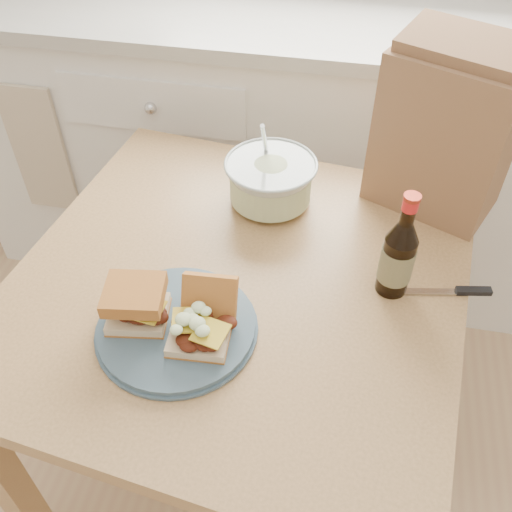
% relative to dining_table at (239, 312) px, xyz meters
% --- Properties ---
extents(cabinet_run, '(2.50, 0.64, 0.94)m').
position_rel_dining_table_xyz_m(cabinet_run, '(0.11, 0.91, -0.16)').
color(cabinet_run, white).
rests_on(cabinet_run, ground).
extents(dining_table, '(0.99, 0.99, 0.74)m').
position_rel_dining_table_xyz_m(dining_table, '(0.00, 0.00, 0.00)').
color(dining_table, tan).
rests_on(dining_table, ground).
extents(plate, '(0.29, 0.29, 0.02)m').
position_rel_dining_table_xyz_m(plate, '(-0.08, -0.15, 0.12)').
color(plate, '#455E70').
rests_on(plate, dining_table).
extents(sandwich_left, '(0.12, 0.11, 0.08)m').
position_rel_dining_table_xyz_m(sandwich_left, '(-0.15, -0.15, 0.17)').
color(sandwich_left, beige).
rests_on(sandwich_left, plate).
extents(sandwich_right, '(0.11, 0.15, 0.09)m').
position_rel_dining_table_xyz_m(sandwich_right, '(-0.03, -0.16, 0.16)').
color(sandwich_right, beige).
rests_on(sandwich_right, plate).
extents(coleslaw_bowl, '(0.21, 0.21, 0.21)m').
position_rel_dining_table_xyz_m(coleslaw_bowl, '(0.02, 0.25, 0.16)').
color(coleslaw_bowl, '#B3C1BC').
rests_on(coleslaw_bowl, dining_table).
extents(beer_bottle, '(0.06, 0.06, 0.23)m').
position_rel_dining_table_xyz_m(beer_bottle, '(0.30, 0.03, 0.20)').
color(beer_bottle, black).
rests_on(beer_bottle, dining_table).
extents(knife, '(0.17, 0.05, 0.01)m').
position_rel_dining_table_xyz_m(knife, '(0.44, 0.05, 0.11)').
color(knife, silver).
rests_on(knife, dining_table).
extents(paper_bag, '(0.32, 0.27, 0.35)m').
position_rel_dining_table_xyz_m(paper_bag, '(0.38, 0.34, 0.28)').
color(paper_bag, '#8E6245').
rests_on(paper_bag, dining_table).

